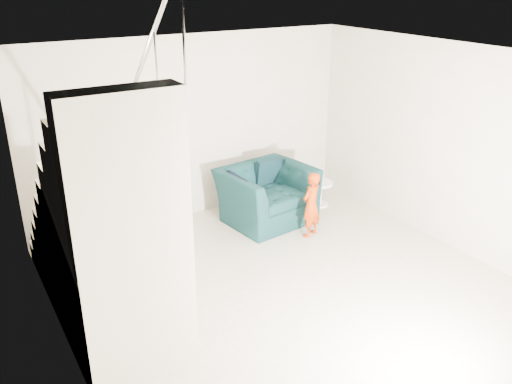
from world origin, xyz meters
TOP-DOWN VIEW (x-y plane):
  - floor at (0.00, 0.00)m, footprint 5.50×5.50m
  - ceiling at (0.00, 0.00)m, footprint 5.50×5.50m
  - back_wall at (0.00, 2.75)m, footprint 5.00×0.00m
  - left_wall at (-2.50, 0.00)m, footprint 0.00×5.50m
  - right_wall at (2.50, 0.00)m, footprint 0.00×5.50m
  - armchair at (0.78, 1.94)m, footprint 1.38×1.24m
  - toddler at (1.04, 1.18)m, footprint 0.40×0.34m
  - side_table at (1.80, 1.97)m, footprint 0.40×0.40m
  - staircase at (-2.00, 0.55)m, footprint 1.02×3.03m
  - cushion at (0.99, 2.22)m, footprint 0.45×0.22m
  - throw at (0.28, 1.92)m, footprint 0.05×0.54m
  - phone at (1.13, 1.16)m, footprint 0.03×0.05m

SIDE VIEW (x-z plane):
  - floor at x=0.00m, z-range 0.00..0.00m
  - side_table at x=1.80m, z-range 0.07..0.47m
  - armchair at x=0.78m, z-range 0.00..0.81m
  - toddler at x=1.04m, z-range 0.00..0.95m
  - throw at x=0.28m, z-range 0.21..0.81m
  - cushion at x=0.99m, z-range 0.42..0.87m
  - phone at x=1.13m, z-range 0.77..0.87m
  - staircase at x=-2.00m, z-range -0.86..2.76m
  - left_wall at x=-2.50m, z-range -1.40..4.10m
  - right_wall at x=2.50m, z-range -1.40..4.10m
  - back_wall at x=0.00m, z-range -1.15..3.85m
  - ceiling at x=0.00m, z-range 2.70..2.70m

